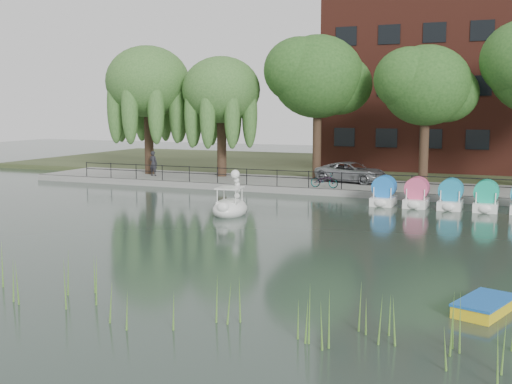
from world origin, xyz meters
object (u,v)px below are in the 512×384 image
Objects in this scene: swan_boat at (230,205)px; yellow_rowboat at (485,305)px; minivan at (352,171)px; bicycle at (324,179)px; pedestrian at (153,162)px.

yellow_rowboat is at bearing -48.88° from swan_boat.
yellow_rowboat is (9.29, -22.99, -0.94)m from minivan.
bicycle is (-0.80, -3.34, -0.23)m from minivan.
swan_boat reaches higher than bicycle.
pedestrian reaches higher than swan_boat.
bicycle is at bearing 179.25° from minivan.
pedestrian is 15.02m from swan_boat.
pedestrian is at bearing 109.28° from minivan.
swan_boat is at bearing 179.23° from minivan.
minivan is at bearing 130.13° from yellow_rowboat.
yellow_rowboat is at bearing 145.15° from pedestrian.
pedestrian reaches higher than minivan.
pedestrian is (-12.84, 1.78, 0.49)m from bicycle.
minivan is at bearing -8.89° from bicycle.
pedestrian is 0.75× the size of swan_boat.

